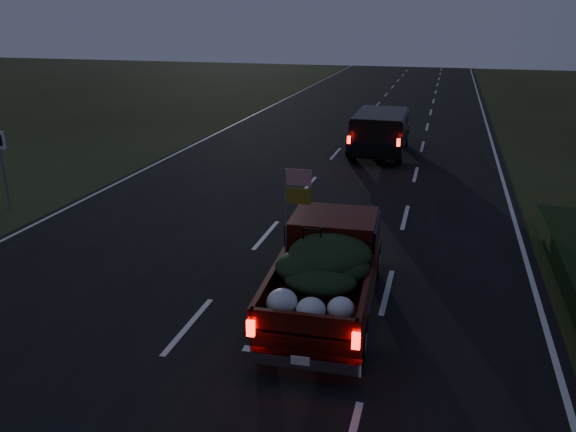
% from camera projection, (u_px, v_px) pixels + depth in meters
% --- Properties ---
extents(ground, '(120.00, 120.00, 0.00)m').
position_uv_depth(ground, '(189.00, 326.00, 11.02)').
color(ground, black).
rests_on(ground, ground).
extents(road_asphalt, '(14.00, 120.00, 0.02)m').
position_uv_depth(road_asphalt, '(189.00, 326.00, 11.01)').
color(road_asphalt, black).
rests_on(road_asphalt, ground).
extents(route_sign, '(0.55, 0.08, 2.50)m').
position_uv_depth(route_sign, '(1.00, 157.00, 17.14)').
color(route_sign, gray).
rests_on(route_sign, ground).
extents(pickup_truck, '(2.18, 5.10, 2.62)m').
position_uv_depth(pickup_truck, '(327.00, 264.00, 11.43)').
color(pickup_truck, '#3E0F08').
rests_on(pickup_truck, ground).
extents(lead_suv, '(2.20, 5.22, 1.49)m').
position_uv_depth(lead_suv, '(380.00, 129.00, 24.23)').
color(lead_suv, black).
rests_on(lead_suv, ground).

